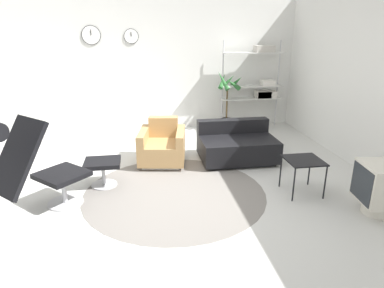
# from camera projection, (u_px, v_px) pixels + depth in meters

# --- Properties ---
(ground_plane) EXTENTS (12.00, 12.00, 0.00)m
(ground_plane) POSITION_uv_depth(u_px,v_px,m) (166.00, 184.00, 4.92)
(ground_plane) COLOR silver
(wall_back) EXTENTS (12.00, 0.09, 2.80)m
(wall_back) POSITION_uv_depth(u_px,v_px,m) (153.00, 64.00, 7.22)
(wall_back) COLOR silver
(wall_back) RESTS_ON ground_plane
(wall_right) EXTENTS (0.06, 12.00, 2.80)m
(wall_right) POSITION_uv_depth(u_px,v_px,m) (378.00, 81.00, 4.91)
(wall_right) COLOR silver
(wall_right) RESTS_ON ground_plane
(round_rug) EXTENTS (2.46, 2.46, 0.01)m
(round_rug) POSITION_uv_depth(u_px,v_px,m) (175.00, 193.00, 4.64)
(round_rug) COLOR slate
(round_rug) RESTS_ON ground_plane
(lounge_chair) EXTENTS (1.14, 1.16, 1.27)m
(lounge_chair) POSITION_uv_depth(u_px,v_px,m) (27.00, 159.00, 3.82)
(lounge_chair) COLOR #BCBCC1
(lounge_chair) RESTS_ON ground_plane
(ottoman) EXTENTS (0.49, 0.42, 0.38)m
(ottoman) POSITION_uv_depth(u_px,v_px,m) (103.00, 167.00, 4.77)
(ottoman) COLOR #BCBCC1
(ottoman) RESTS_ON ground_plane
(armchair_red) EXTENTS (0.84, 0.89, 0.71)m
(armchair_red) POSITION_uv_depth(u_px,v_px,m) (162.00, 147.00, 5.62)
(armchair_red) COLOR silver
(armchair_red) RESTS_ON ground_plane
(couch_low) EXTENTS (1.24, 0.86, 0.63)m
(couch_low) POSITION_uv_depth(u_px,v_px,m) (237.00, 146.00, 5.74)
(couch_low) COLOR black
(couch_low) RESTS_ON ground_plane
(side_table) EXTENTS (0.47, 0.47, 0.48)m
(side_table) POSITION_uv_depth(u_px,v_px,m) (304.00, 163.00, 4.52)
(side_table) COLOR black
(side_table) RESTS_ON ground_plane
(crt_television) EXTENTS (0.56, 0.57, 0.63)m
(crt_television) POSITION_uv_depth(u_px,v_px,m) (382.00, 187.00, 4.03)
(crt_television) COLOR beige
(crt_television) RESTS_ON ground_plane
(potted_plant) EXTENTS (0.57, 0.57, 1.28)m
(potted_plant) POSITION_uv_depth(u_px,v_px,m) (228.00, 102.00, 7.33)
(potted_plant) COLOR silver
(potted_plant) RESTS_ON ground_plane
(shelf_unit) EXTENTS (1.31, 0.28, 1.88)m
(shelf_unit) POSITION_uv_depth(u_px,v_px,m) (260.00, 80.00, 7.35)
(shelf_unit) COLOR #BCBCC1
(shelf_unit) RESTS_ON ground_plane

